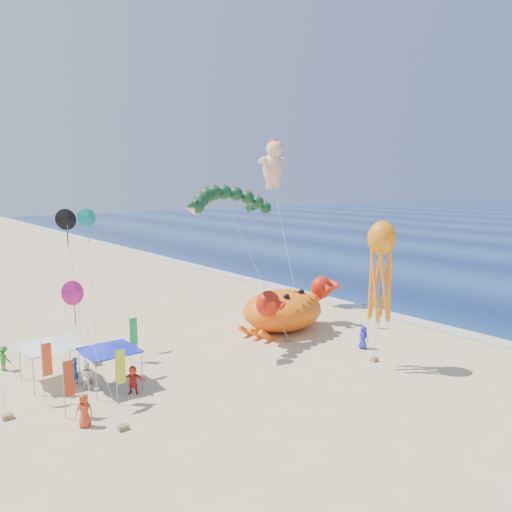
# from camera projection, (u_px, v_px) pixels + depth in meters

# --- Properties ---
(ground) EXTENTS (320.00, 320.00, 0.00)m
(ground) POSITION_uv_depth(u_px,v_px,m) (293.00, 341.00, 37.84)
(ground) COLOR #D1B784
(ground) RESTS_ON ground
(foam_strip) EXTENTS (320.00, 320.00, 0.00)m
(foam_strip) POSITION_uv_depth(u_px,v_px,m) (391.00, 315.00, 45.21)
(foam_strip) COLOR silver
(foam_strip) RESTS_ON ground
(crab_inflatable) EXTENTS (9.31, 7.00, 4.08)m
(crab_inflatable) POSITION_uv_depth(u_px,v_px,m) (284.00, 309.00, 40.44)
(crab_inflatable) COLOR #FF650D
(crab_inflatable) RESTS_ON ground
(dragon_kite) EXTENTS (9.63, 5.27, 11.44)m
(dragon_kite) POSITION_uv_depth(u_px,v_px,m) (228.00, 204.00, 36.17)
(dragon_kite) COLOR #0E341A
(dragon_kite) RESTS_ON ground
(cherub_kite) EXTENTS (2.54, 6.29, 15.99)m
(cherub_kite) POSITION_uv_depth(u_px,v_px,m) (274.00, 163.00, 47.31)
(cherub_kite) COLOR #FFC09B
(cherub_kite) RESTS_ON ground
(octopus_kite) EXTENTS (2.00, 1.89, 9.58)m
(octopus_kite) POSITION_uv_depth(u_px,v_px,m) (381.00, 263.00, 31.44)
(octopus_kite) COLOR orange
(octopus_kite) RESTS_ON ground
(canopy_blue) EXTENTS (3.26, 3.26, 2.71)m
(canopy_blue) POSITION_uv_depth(u_px,v_px,m) (109.00, 347.00, 29.09)
(canopy_blue) COLOR gray
(canopy_blue) RESTS_ON ground
(canopy_white) EXTENTS (3.53, 3.53, 2.71)m
(canopy_white) POSITION_uv_depth(u_px,v_px,m) (51.00, 342.00, 29.90)
(canopy_white) COLOR gray
(canopy_white) RESTS_ON ground
(feather_flags) EXTENTS (6.62, 5.54, 3.20)m
(feather_flags) POSITION_uv_depth(u_px,v_px,m) (94.00, 359.00, 28.34)
(feather_flags) COLOR gray
(feather_flags) RESTS_ON ground
(beachgoers) EXTENTS (27.19, 12.54, 1.70)m
(beachgoers) POSITION_uv_depth(u_px,v_px,m) (152.00, 365.00, 30.66)
(beachgoers) COLOR #2A21C4
(beachgoers) RESTS_ON ground
(small_kites) EXTENTS (9.40, 12.11, 10.43)m
(small_kites) POSITION_uv_depth(u_px,v_px,m) (56.00, 257.00, 29.11)
(small_kites) COLOR black
(small_kites) RESTS_ON ground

